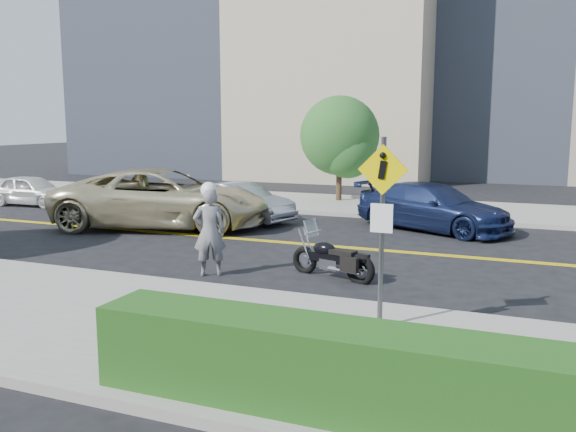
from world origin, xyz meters
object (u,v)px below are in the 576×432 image
(suv, at_px, (163,198))
(parked_car_blue, at_px, (433,207))
(motorcyclist, at_px, (210,229))
(motorcycle, at_px, (333,250))
(pedestrian_sign, at_px, (382,214))
(parked_car_silver, at_px, (240,202))
(parked_car_white, at_px, (31,190))

(suv, xyz_separation_m, parked_car_blue, (8.04, 2.75, -0.22))
(suv, relative_size, parked_car_blue, 1.35)
(motorcyclist, bearing_deg, suv, -77.12)
(motorcyclist, bearing_deg, motorcycle, 168.12)
(motorcyclist, bearing_deg, parked_car_blue, -145.49)
(motorcycle, height_order, parked_car_blue, parked_car_blue)
(pedestrian_sign, distance_m, suv, 11.31)
(motorcycle, bearing_deg, parked_car_silver, 147.09)
(motorcycle, bearing_deg, motorcyclist, -146.25)
(parked_car_silver, bearing_deg, parked_car_blue, -66.64)
(motorcyclist, distance_m, parked_car_silver, 7.30)
(suv, height_order, parked_car_silver, suv)
(pedestrian_sign, distance_m, motorcyclist, 5.03)
(parked_car_silver, distance_m, parked_car_blue, 6.35)
(motorcycle, xyz_separation_m, parked_car_blue, (1.11, 6.72, 0.11))
(motorcycle, bearing_deg, parked_car_blue, 96.76)
(suv, bearing_deg, motorcyclist, -153.52)
(motorcyclist, bearing_deg, pedestrian_sign, 122.37)
(parked_car_silver, bearing_deg, motorcyclist, -142.16)
(pedestrian_sign, relative_size, parked_car_white, 0.83)
(parked_car_blue, bearing_deg, motorcycle, -166.43)
(suv, distance_m, parked_car_white, 8.09)
(pedestrian_sign, xyz_separation_m, suv, (-8.73, 7.12, -1.02))
(motorcycle, height_order, parked_car_silver, parked_car_silver)
(parked_car_white, distance_m, parked_car_silver, 9.48)
(parked_car_blue, bearing_deg, pedestrian_sign, -153.08)
(motorcyclist, bearing_deg, parked_car_silver, -98.35)
(pedestrian_sign, bearing_deg, motorcycle, 119.73)
(motorcyclist, relative_size, parked_car_white, 0.58)
(parked_car_white, distance_m, parked_car_blue, 15.79)
(pedestrian_sign, xyz_separation_m, parked_car_white, (-16.47, 9.44, -1.35))
(motorcycle, distance_m, parked_car_silver, 7.92)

